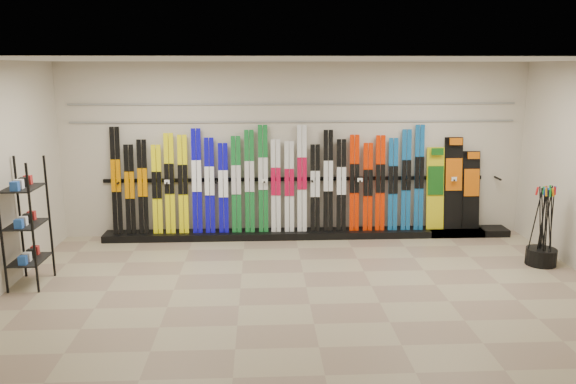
{
  "coord_description": "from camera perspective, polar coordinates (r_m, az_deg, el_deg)",
  "views": [
    {
      "loc": [
        -0.6,
        -7.1,
        2.92
      ],
      "look_at": [
        -0.2,
        1.0,
        1.1
      ],
      "focal_mm": 35.0,
      "sensor_mm": 36.0,
      "label": 1
    }
  ],
  "objects": [
    {
      "name": "floor",
      "position": [
        7.7,
        1.87,
        -9.64
      ],
      "size": [
        8.0,
        8.0,
        0.0
      ],
      "primitive_type": "plane",
      "color": "gray",
      "rests_on": "ground"
    },
    {
      "name": "skis",
      "position": [
        9.62,
        -1.85,
        0.84
      ],
      "size": [
        5.36,
        0.21,
        1.83
      ],
      "color": "black",
      "rests_on": "ski_rack_base"
    },
    {
      "name": "pole_bin",
      "position": [
        9.3,
        24.3,
        -6.0
      ],
      "size": [
        0.45,
        0.45,
        0.25
      ],
      "primitive_type": "cylinder",
      "color": "black",
      "rests_on": "floor"
    },
    {
      "name": "slatwall_rail_0",
      "position": [
        9.64,
        0.75,
        7.17
      ],
      "size": [
        7.6,
        0.02,
        0.03
      ],
      "primitive_type": "cube",
      "color": "gray",
      "rests_on": "back_wall"
    },
    {
      "name": "slatwall_rail_1",
      "position": [
        9.62,
        0.75,
        8.95
      ],
      "size": [
        7.6,
        0.02,
        0.03
      ],
      "primitive_type": "cube",
      "color": "gray",
      "rests_on": "back_wall"
    },
    {
      "name": "back_wall",
      "position": [
        9.72,
        0.73,
        4.25
      ],
      "size": [
        8.0,
        0.0,
        8.0
      ],
      "primitive_type": "plane",
      "rotation": [
        1.57,
        0.0,
        0.0
      ],
      "color": "beige",
      "rests_on": "floor"
    },
    {
      "name": "ski_poles",
      "position": [
        9.15,
        24.59,
        -3.15
      ],
      "size": [
        0.39,
        0.36,
        1.18
      ],
      "color": "black",
      "rests_on": "pole_bin"
    },
    {
      "name": "ceiling",
      "position": [
        7.13,
        2.04,
        13.29
      ],
      "size": [
        8.0,
        8.0,
        0.0
      ],
      "primitive_type": "plane",
      "rotation": [
        3.14,
        0.0,
        0.0
      ],
      "color": "silver",
      "rests_on": "back_wall"
    },
    {
      "name": "ski_rack_base",
      "position": [
        9.84,
        2.1,
        -4.26
      ],
      "size": [
        8.0,
        0.4,
        0.12
      ],
      "primitive_type": "cube",
      "color": "black",
      "rests_on": "floor"
    },
    {
      "name": "snowboards",
      "position": [
        10.24,
        16.39,
        0.49
      ],
      "size": [
        0.94,
        0.25,
        1.6
      ],
      "color": "gold",
      "rests_on": "ski_rack_base"
    },
    {
      "name": "accessory_rack",
      "position": [
        8.3,
        -25.07,
        -2.88
      ],
      "size": [
        0.4,
        0.6,
        1.74
      ],
      "primitive_type": "cube",
      "color": "black",
      "rests_on": "floor"
    }
  ]
}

